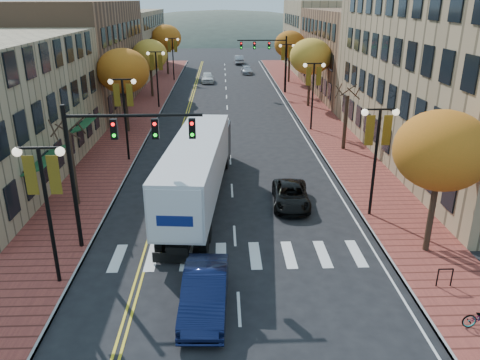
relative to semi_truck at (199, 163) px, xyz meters
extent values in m
plane|color=black|center=(1.92, -8.70, -2.32)|extent=(200.00, 200.00, 0.00)
cube|color=brown|center=(-7.08, 23.80, -2.24)|extent=(4.00, 85.00, 0.15)
cube|color=brown|center=(10.92, 23.80, -2.24)|extent=(4.00, 85.00, 0.15)
cube|color=brown|center=(-15.08, 27.30, 3.18)|extent=(12.00, 24.00, 11.00)
cube|color=#9E8966|center=(-15.08, 52.30, 2.43)|extent=(12.00, 26.00, 9.50)
cube|color=brown|center=(20.42, 33.30, 2.68)|extent=(15.00, 24.00, 10.00)
cube|color=#9E8966|center=(20.42, 55.30, 3.18)|extent=(15.00, 20.00, 11.00)
cylinder|color=#382619|center=(-7.08, -0.70, -0.07)|extent=(0.28, 0.28, 4.20)
cylinder|color=#382619|center=(-7.08, 15.30, 0.28)|extent=(0.28, 0.28, 4.90)
ellipsoid|color=#D26318|center=(-7.08, 15.30, 3.14)|extent=(4.48, 4.48, 3.81)
cylinder|color=#382619|center=(-7.08, 31.30, 0.11)|extent=(0.28, 0.28, 4.55)
ellipsoid|color=gold|center=(-7.08, 31.30, 2.75)|extent=(4.16, 4.16, 3.54)
cylinder|color=#382619|center=(-7.08, 49.30, 0.35)|extent=(0.28, 0.28, 5.04)
ellipsoid|color=#D26318|center=(-7.08, 49.30, 3.30)|extent=(4.61, 4.61, 3.92)
cylinder|color=#382619|center=(10.92, -6.70, 0.11)|extent=(0.28, 0.28, 4.55)
ellipsoid|color=#D26318|center=(10.92, -6.70, 2.75)|extent=(4.16, 4.16, 3.54)
cylinder|color=#382619|center=(10.92, 9.30, -0.07)|extent=(0.28, 0.28, 4.20)
cylinder|color=#382619|center=(10.92, 25.30, 0.28)|extent=(0.28, 0.28, 4.90)
ellipsoid|color=gold|center=(10.92, 25.30, 3.14)|extent=(4.48, 4.48, 3.81)
cylinder|color=#382619|center=(10.92, 41.30, 0.21)|extent=(0.28, 0.28, 4.76)
ellipsoid|color=#D26318|center=(10.92, 41.30, 2.99)|extent=(4.35, 4.35, 3.70)
cylinder|color=black|center=(-5.58, -8.70, 0.68)|extent=(0.16, 0.16, 6.00)
cylinder|color=black|center=(-5.58, -8.70, 3.68)|extent=(1.60, 0.10, 0.10)
sphere|color=#FFF2CC|center=(-6.38, -8.70, 3.53)|extent=(0.36, 0.36, 0.36)
sphere|color=#FFF2CC|center=(-4.78, -8.70, 3.53)|extent=(0.36, 0.36, 0.36)
cube|color=#B79118|center=(-6.03, -8.70, 2.58)|extent=(0.45, 0.03, 1.60)
cube|color=#B79118|center=(-5.13, -8.70, 2.58)|extent=(0.45, 0.03, 1.60)
cylinder|color=black|center=(-5.58, 7.30, 0.68)|extent=(0.16, 0.16, 6.00)
cylinder|color=black|center=(-5.58, 7.30, 3.68)|extent=(1.60, 0.10, 0.10)
sphere|color=#FFF2CC|center=(-6.38, 7.30, 3.53)|extent=(0.36, 0.36, 0.36)
sphere|color=#FFF2CC|center=(-4.78, 7.30, 3.53)|extent=(0.36, 0.36, 0.36)
cube|color=#B79118|center=(-6.03, 7.30, 2.58)|extent=(0.45, 0.03, 1.60)
cube|color=#B79118|center=(-5.13, 7.30, 2.58)|extent=(0.45, 0.03, 1.60)
cylinder|color=black|center=(-5.58, 25.30, 0.68)|extent=(0.16, 0.16, 6.00)
cylinder|color=black|center=(-5.58, 25.30, 3.68)|extent=(1.60, 0.10, 0.10)
sphere|color=#FFF2CC|center=(-6.38, 25.30, 3.53)|extent=(0.36, 0.36, 0.36)
sphere|color=#FFF2CC|center=(-4.78, 25.30, 3.53)|extent=(0.36, 0.36, 0.36)
cube|color=#B79118|center=(-6.03, 25.30, 2.58)|extent=(0.45, 0.03, 1.60)
cube|color=#B79118|center=(-5.13, 25.30, 2.58)|extent=(0.45, 0.03, 1.60)
cylinder|color=black|center=(-5.58, 43.30, 0.68)|extent=(0.16, 0.16, 6.00)
cylinder|color=black|center=(-5.58, 43.30, 3.68)|extent=(1.60, 0.10, 0.10)
sphere|color=#FFF2CC|center=(-6.38, 43.30, 3.53)|extent=(0.36, 0.36, 0.36)
sphere|color=#FFF2CC|center=(-4.78, 43.30, 3.53)|extent=(0.36, 0.36, 0.36)
cube|color=#B79118|center=(-6.03, 43.30, 2.58)|extent=(0.45, 0.03, 1.60)
cube|color=#B79118|center=(-5.13, 43.30, 2.58)|extent=(0.45, 0.03, 1.60)
cylinder|color=black|center=(9.42, -2.70, 0.68)|extent=(0.16, 0.16, 6.00)
cylinder|color=black|center=(9.42, -2.70, 3.68)|extent=(1.60, 0.10, 0.10)
sphere|color=#FFF2CC|center=(8.62, -2.70, 3.53)|extent=(0.36, 0.36, 0.36)
sphere|color=#FFF2CC|center=(10.22, -2.70, 3.53)|extent=(0.36, 0.36, 0.36)
cube|color=#B79118|center=(8.97, -2.70, 2.58)|extent=(0.45, 0.03, 1.60)
cube|color=#B79118|center=(9.87, -2.70, 2.58)|extent=(0.45, 0.03, 1.60)
cylinder|color=black|center=(9.42, 15.30, 0.68)|extent=(0.16, 0.16, 6.00)
cylinder|color=black|center=(9.42, 15.30, 3.68)|extent=(1.60, 0.10, 0.10)
sphere|color=#FFF2CC|center=(8.62, 15.30, 3.53)|extent=(0.36, 0.36, 0.36)
sphere|color=#FFF2CC|center=(10.22, 15.30, 3.53)|extent=(0.36, 0.36, 0.36)
cube|color=#B79118|center=(8.97, 15.30, 2.58)|extent=(0.45, 0.03, 1.60)
cube|color=#B79118|center=(9.87, 15.30, 2.58)|extent=(0.45, 0.03, 1.60)
cylinder|color=black|center=(9.42, 33.30, 0.68)|extent=(0.16, 0.16, 6.00)
cylinder|color=black|center=(9.42, 33.30, 3.68)|extent=(1.60, 0.10, 0.10)
sphere|color=#FFF2CC|center=(8.62, 33.30, 3.53)|extent=(0.36, 0.36, 0.36)
sphere|color=#FFF2CC|center=(10.22, 33.30, 3.53)|extent=(0.36, 0.36, 0.36)
cube|color=#B79118|center=(8.97, 33.30, 2.58)|extent=(0.45, 0.03, 1.60)
cube|color=#B79118|center=(9.87, 33.30, 2.58)|extent=(0.45, 0.03, 1.60)
cylinder|color=black|center=(-5.48, -5.70, 1.18)|extent=(0.20, 0.20, 7.00)
cylinder|color=black|center=(-2.48, -5.70, 4.18)|extent=(6.00, 0.14, 0.14)
cube|color=black|center=(-3.38, -5.70, 3.58)|extent=(0.30, 0.25, 0.90)
sphere|color=#FF0C0C|center=(-3.38, -5.84, 3.83)|extent=(0.16, 0.16, 0.16)
cube|color=black|center=(-1.58, -5.70, 3.58)|extent=(0.30, 0.25, 0.90)
sphere|color=#FF0C0C|center=(-1.58, -5.84, 3.83)|extent=(0.16, 0.16, 0.16)
cube|color=black|center=(0.04, -5.70, 3.58)|extent=(0.30, 0.25, 0.90)
sphere|color=#FF0C0C|center=(0.04, -5.84, 3.83)|extent=(0.16, 0.16, 0.16)
cylinder|color=black|center=(9.32, 33.30, 1.18)|extent=(0.20, 0.20, 7.00)
cylinder|color=black|center=(6.32, 33.30, 4.18)|extent=(6.00, 0.14, 0.14)
cube|color=black|center=(7.22, 33.30, 3.58)|extent=(0.30, 0.25, 0.90)
sphere|color=#FF0C0C|center=(7.22, 33.16, 3.83)|extent=(0.16, 0.16, 0.16)
cube|color=black|center=(5.42, 33.30, 3.58)|extent=(0.30, 0.25, 0.90)
sphere|color=#FF0C0C|center=(5.42, 33.16, 3.83)|extent=(0.16, 0.16, 0.16)
cube|color=black|center=(3.80, 33.30, 3.58)|extent=(0.30, 0.25, 0.90)
sphere|color=#FF0C0C|center=(3.80, 33.16, 3.83)|extent=(0.16, 0.16, 0.16)
cube|color=black|center=(-0.12, -1.26, -1.47)|extent=(2.17, 12.92, 0.35)
cube|color=silver|center=(-0.12, -1.26, 0.26)|extent=(3.75, 13.06, 2.77)
cube|color=black|center=(0.61, 6.63, -0.68)|extent=(2.74, 3.19, 2.48)
cylinder|color=black|center=(-1.63, -6.30, -1.82)|extent=(0.44, 1.02, 0.99)
cylinder|color=black|center=(0.44, -6.49, -1.82)|extent=(0.44, 1.02, 0.99)
cylinder|color=black|center=(-1.52, -5.11, -1.82)|extent=(0.44, 1.02, 0.99)
cylinder|color=black|center=(0.55, -5.31, -1.82)|extent=(0.44, 1.02, 0.99)
cylinder|color=black|center=(-0.53, 5.54, -1.82)|extent=(0.44, 1.02, 0.99)
cylinder|color=black|center=(1.54, 5.35, -1.82)|extent=(0.44, 1.02, 0.99)
cylinder|color=black|center=(-0.33, 7.71, -1.82)|extent=(0.44, 1.02, 0.99)
cylinder|color=black|center=(1.74, 7.52, -1.82)|extent=(0.44, 1.02, 0.99)
imported|color=#0D1436|center=(0.62, -10.70, -1.53)|extent=(1.87, 4.85, 1.58)
imported|color=black|center=(5.28, -1.05, -1.70)|extent=(2.35, 4.57, 1.23)
imported|color=white|center=(-0.67, 41.91, -1.59)|extent=(1.84, 4.30, 1.45)
imported|color=#A1A1A8|center=(5.39, 50.08, -1.73)|extent=(1.67, 4.06, 1.17)
imported|color=#99989F|center=(4.57, 62.15, -1.55)|extent=(1.81, 4.72, 1.53)
camera|label=1|loc=(1.38, -25.80, 8.93)|focal=35.00mm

